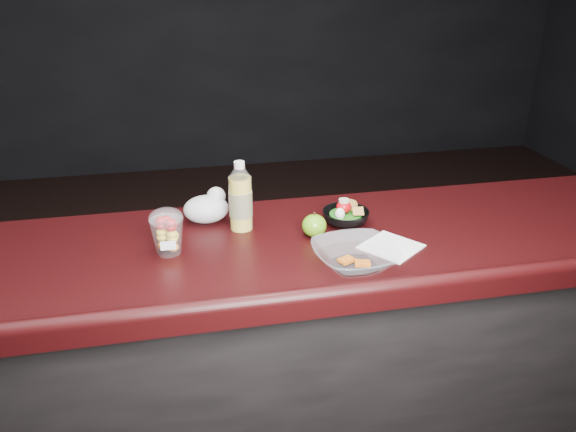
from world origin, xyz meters
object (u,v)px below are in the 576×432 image
object	(u,v)px
lemonade_bottle	(241,201)
takeout_bowl	(355,256)
fruit_cup	(167,231)
snack_bowl	(345,216)
green_apple	(314,226)

from	to	relation	value
lemonade_bottle	takeout_bowl	xyz separation A→B (m)	(0.30, -0.32, -0.07)
fruit_cup	lemonade_bottle	bearing A→B (deg)	28.07
snack_bowl	takeout_bowl	bearing A→B (deg)	-101.18
green_apple	snack_bowl	world-z (taller)	snack_bowl
fruit_cup	snack_bowl	xyz separation A→B (m)	(0.59, 0.09, -0.05)
lemonade_bottle	takeout_bowl	bearing A→B (deg)	-47.35
green_apple	fruit_cup	bearing A→B (deg)	-177.17
snack_bowl	takeout_bowl	distance (m)	0.29
fruit_cup	takeout_bowl	size ratio (longest dim) A/B	0.55
fruit_cup	green_apple	size ratio (longest dim) A/B	1.76
lemonade_bottle	fruit_cup	xyz separation A→B (m)	(-0.24, -0.13, -0.02)
fruit_cup	snack_bowl	size ratio (longest dim) A/B	0.70
lemonade_bottle	takeout_bowl	distance (m)	0.44
takeout_bowl	fruit_cup	bearing A→B (deg)	160.38
green_apple	takeout_bowl	world-z (taller)	green_apple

